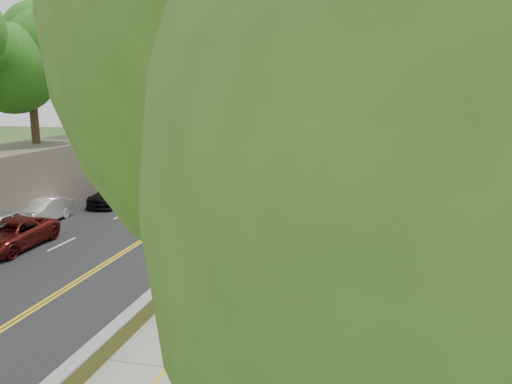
% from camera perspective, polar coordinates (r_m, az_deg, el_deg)
% --- Properties ---
extents(ground, '(140.00, 140.00, 0.00)m').
position_cam_1_polar(ground, '(22.70, -6.07, -7.33)').
color(ground, '#33511E').
rests_on(ground, ground).
extents(road, '(11.20, 66.00, 0.04)m').
position_cam_1_polar(road, '(38.14, -6.13, 0.43)').
color(road, black).
rests_on(road, ground).
extents(sidewalk, '(4.20, 66.00, 0.05)m').
position_cam_1_polar(sidewalk, '(36.26, 5.78, -0.14)').
color(sidewalk, gray).
rests_on(sidewalk, ground).
extents(jersey_barrier, '(0.42, 66.00, 0.60)m').
position_cam_1_polar(jersey_barrier, '(36.58, 2.22, 0.45)').
color(jersey_barrier, gold).
rests_on(jersey_barrier, ground).
extents(rock_embankment, '(5.00, 66.00, 4.00)m').
position_cam_1_polar(rock_embankment, '(41.26, -16.86, 3.62)').
color(rock_embankment, '#595147').
rests_on(rock_embankment, ground).
extents(chainlink_fence, '(0.04, 66.00, 2.00)m').
position_cam_1_polar(chainlink_fence, '(35.86, 9.13, 1.23)').
color(chainlink_fence, slate).
rests_on(chainlink_fence, ground).
extents(trees_embankment, '(6.40, 66.00, 13.00)m').
position_cam_1_polar(trees_embankment, '(40.79, -16.95, 15.52)').
color(trees_embankment, '#307A1E').
rests_on(trees_embankment, rock_embankment).
extents(trees_fenceside, '(7.00, 66.00, 14.00)m').
position_cam_1_polar(trees_fenceside, '(35.20, 13.33, 10.70)').
color(trees_fenceside, '#598A30').
rests_on(trees_fenceside, ground).
extents(streetlight, '(2.52, 0.22, 8.00)m').
position_cam_1_polar(streetlight, '(38.66, -13.93, 7.22)').
color(streetlight, gray).
rests_on(streetlight, ground).
extents(signpost, '(0.62, 0.09, 3.10)m').
position_cam_1_polar(signpost, '(19.07, -6.27, -4.84)').
color(signpost, gray).
rests_on(signpost, sidewalk).
extents(construction_barrel, '(0.57, 0.57, 0.94)m').
position_cam_1_polar(construction_barrel, '(37.95, 8.83, 1.07)').
color(construction_barrel, '#F8270B').
rests_on(construction_barrel, sidewalk).
extents(concrete_block, '(1.44, 1.17, 0.87)m').
position_cam_1_polar(concrete_block, '(18.06, -0.71, -10.68)').
color(concrete_block, gray).
rests_on(concrete_block, sidewalk).
extents(car_1, '(1.62, 4.24, 1.38)m').
position_cam_1_polar(car_1, '(30.20, -23.28, -2.03)').
color(car_1, white).
rests_on(car_1, road).
extents(car_2, '(2.39, 4.93, 1.35)m').
position_cam_1_polar(car_2, '(25.95, -26.14, -4.41)').
color(car_2, maroon).
rests_on(car_2, road).
extents(car_3, '(2.27, 4.97, 1.41)m').
position_cam_1_polar(car_3, '(33.74, -15.63, -0.14)').
color(car_3, black).
rests_on(car_3, road).
extents(car_4, '(1.98, 4.45, 1.49)m').
position_cam_1_polar(car_4, '(37.77, -12.43, 1.29)').
color(car_4, tan).
rests_on(car_4, road).
extents(car_5, '(2.07, 5.12, 1.65)m').
position_cam_1_polar(car_5, '(48.72, -6.08, 3.85)').
color(car_5, '#B6B8BC').
rests_on(car_5, road).
extents(car_6, '(2.81, 5.58, 1.51)m').
position_cam_1_polar(car_6, '(44.84, -7.89, 3.05)').
color(car_6, black).
rests_on(car_6, road).
extents(car_7, '(2.93, 5.99, 1.68)m').
position_cam_1_polar(car_7, '(54.03, -4.62, 4.64)').
color(car_7, maroon).
rests_on(car_7, road).
extents(car_8, '(2.17, 4.92, 1.65)m').
position_cam_1_polar(car_8, '(63.39, -2.86, 5.66)').
color(car_8, '#B3B2B7').
rests_on(car_8, road).
extents(painter_0, '(0.62, 0.94, 1.90)m').
position_cam_1_polar(painter_0, '(23.08, -3.52, -4.37)').
color(painter_0, yellow).
rests_on(painter_0, sidewalk).
extents(painter_1, '(0.43, 0.60, 1.54)m').
position_cam_1_polar(painter_1, '(28.86, 0.08, -1.48)').
color(painter_1, silver).
rests_on(painter_1, sidewalk).
extents(painter_2, '(0.73, 0.89, 1.70)m').
position_cam_1_polar(painter_2, '(31.95, 1.46, -0.07)').
color(painter_2, black).
rests_on(painter_2, sidewalk).
extents(painter_3, '(0.91, 1.23, 1.71)m').
position_cam_1_polar(painter_3, '(28.40, 0.77, -1.52)').
color(painter_3, brown).
rests_on(painter_3, sidewalk).
extents(person_far, '(0.94, 0.52, 1.52)m').
position_cam_1_polar(person_far, '(41.38, 7.19, 2.38)').
color(person_far, black).
rests_on(person_far, sidewalk).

